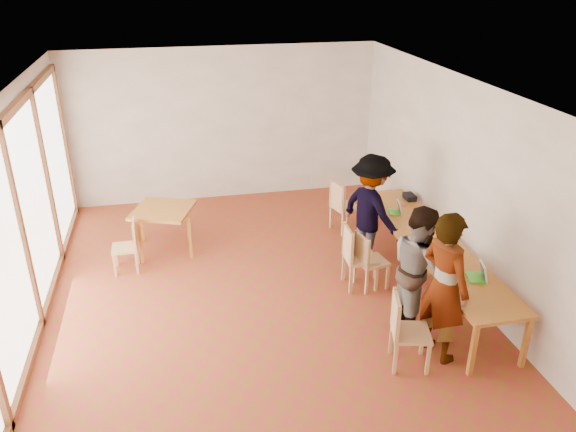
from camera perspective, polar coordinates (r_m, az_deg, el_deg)
The scene contains 25 objects.
ground at distance 8.15m, azimuth -2.93°, elevation -8.56°, with size 8.00×8.00×0.00m, color #9D3A26.
wall_back at distance 11.19m, azimuth -6.52°, elevation 9.18°, with size 6.00×0.10×3.00m, color white.
wall_front at distance 4.17m, azimuth 6.36°, elevation -20.88°, with size 6.00×0.10×3.00m, color white.
wall_right at distance 8.39m, azimuth 17.50°, elevation 2.83°, with size 0.10×8.00×3.00m, color white.
window_wall at distance 7.61m, azimuth -25.75°, elevation -0.83°, with size 0.10×8.00×3.00m, color white.
ceiling at distance 6.97m, azimuth -3.47°, elevation 12.69°, with size 6.00×8.00×0.04m, color white.
communal_table at distance 8.38m, azimuth 14.26°, elevation -2.80°, with size 0.80×4.00×0.75m.
side_table at distance 9.41m, azimuth -12.56°, elevation 0.29°, with size 0.90×0.90×0.75m.
chair_near at distance 6.81m, azimuth 11.62°, elevation -10.67°, with size 0.54×0.54×0.50m.
chair_mid at distance 8.23m, azimuth 6.74°, elevation -3.52°, with size 0.46×0.46×0.52m.
chair_far at distance 8.25m, azimuth 8.02°, elevation -3.99°, with size 0.47×0.47×0.47m.
chair_empty at distance 9.92m, azimuth 5.47°, elevation 1.47°, with size 0.54×0.54×0.49m.
chair_spare at distance 8.99m, azimuth -15.78°, elevation -2.44°, with size 0.39×0.39×0.44m.
person_near at distance 6.89m, azimuth 15.58°, elevation -6.92°, with size 0.70×0.46×1.91m, color gray.
person_mid at distance 7.40m, azimuth 13.16°, elevation -5.19°, with size 0.83×0.65×1.71m, color gray.
person_far at distance 8.83m, azimuth 8.43°, elevation 0.59°, with size 1.16×0.67×1.80m, color gray.
laptop_near at distance 7.56m, azimuth 18.86°, elevation -5.67°, with size 0.29×0.31×0.22m.
laptop_mid at distance 7.80m, azimuth 16.48°, elevation -4.43°, with size 0.21×0.24×0.19m.
laptop_far at distance 9.14m, azimuth 10.99°, elevation 0.63°, with size 0.25×0.27×0.20m.
yellow_mug at distance 8.54m, azimuth 13.10°, elevation -1.44°, with size 0.11×0.11×0.09m, color gold.
green_bottle at distance 8.36m, azimuth 12.94°, elevation -1.29°, with size 0.07×0.07×0.28m, color #156B3B.
clear_glass at distance 8.03m, azimuth 17.10°, elevation -3.67°, with size 0.07×0.07×0.09m, color silver.
condiment_cup at distance 7.28m, azimuth 15.92°, elevation -6.77°, with size 0.08×0.08×0.06m, color white.
pink_phone at distance 9.47m, azimuth 11.67°, elevation 1.13°, with size 0.05×0.10×0.01m, color #CC3953.
black_pouch at distance 9.71m, azimuth 12.26°, elevation 1.92°, with size 0.16×0.26×0.09m, color black.
Camera 1 is at (-1.03, -6.74, 4.47)m, focal length 35.00 mm.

